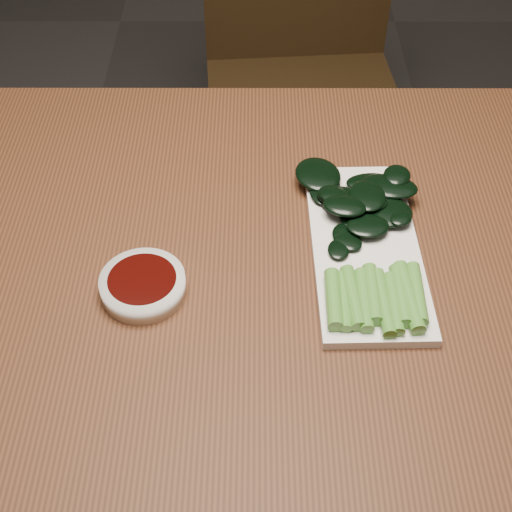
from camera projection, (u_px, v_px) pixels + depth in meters
The scene contains 6 objects.
ground at pixel (257, 496), 1.52m from camera, with size 6.00×6.00×0.00m, color #2E2B2B.
table at pixel (257, 290), 1.02m from camera, with size 1.40×0.80×0.75m.
chair_far at pixel (302, 69), 1.76m from camera, with size 0.50×0.50×0.89m.
sauce_bowl at pixel (143, 285), 0.91m from camera, with size 0.11×0.11×0.03m.
serving_plate at pixel (365, 248), 0.97m from camera, with size 0.15×0.33×0.01m.
gai_lan at pixel (365, 231), 0.96m from camera, with size 0.19×0.34×0.03m.
Camera 1 is at (-0.00, -0.66, 1.46)m, focal length 50.00 mm.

